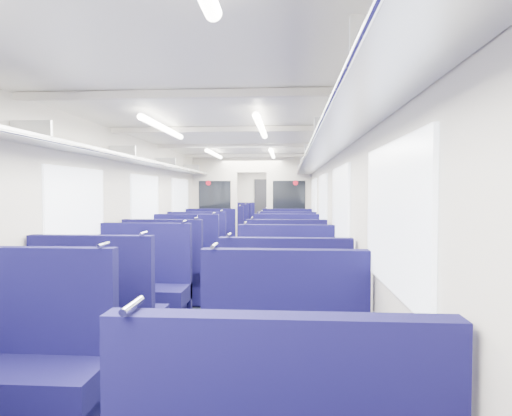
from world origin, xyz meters
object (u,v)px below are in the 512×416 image
object	(u,v)px
seat_14	(185,264)
bulkhead	(252,205)
seat_6	(26,374)
seat_9	(285,330)
seat_16	(199,254)
seat_21	(287,237)
seat_13	(286,277)
seat_8	(99,323)
seat_17	(287,254)
seat_25	(287,230)
seat_20	(223,237)
seat_22	(229,233)
seat_19	(287,247)
seat_18	(209,246)
seat_27	(287,227)
seat_23	(287,233)
seat_11	(286,299)
seat_12	(166,277)
seat_10	(143,293)
seat_26	(238,226)
seat_7	(284,381)
seat_15	(287,263)
seat_24	(234,229)
end_door	(265,207)

from	to	relation	value
seat_14	bulkhead	bearing A→B (deg)	76.18
seat_6	seat_9	size ratio (longest dim) A/B	1.00
seat_16	seat_21	world-z (taller)	same
seat_9	seat_13	world-z (taller)	same
seat_8	seat_17	xyz separation A→B (m)	(1.66, 4.59, 0.00)
seat_16	seat_25	size ratio (longest dim) A/B	1.00
seat_14	seat_20	world-z (taller)	same
seat_22	seat_20	bearing A→B (deg)	-90.00
seat_19	seat_8	bearing A→B (deg)	-106.17
seat_13	seat_18	bearing A→B (deg)	116.28
bulkhead	seat_19	size ratio (longest dim) A/B	2.32
seat_27	seat_23	bearing A→B (deg)	-90.00
seat_11	seat_12	world-z (taller)	same
seat_10	seat_19	xyz separation A→B (m)	(1.66, 4.52, 0.00)
seat_13	seat_26	xyz separation A→B (m)	(-1.66, 9.02, 0.00)
seat_9	seat_22	distance (m)	9.08
seat_7	seat_8	size ratio (longest dim) A/B	1.00
seat_6	seat_25	xyz separation A→B (m)	(1.66, 11.09, 0.00)
seat_6	seat_7	bearing A→B (deg)	0.17
seat_10	seat_25	bearing A→B (deg)	79.28
seat_6	bulkhead	bearing A→B (deg)	83.95
seat_12	seat_22	distance (m)	6.64
bulkhead	seat_10	size ratio (longest dim) A/B	2.32
seat_7	seat_27	distance (m)	12.37
seat_27	seat_17	bearing A→B (deg)	-90.00
seat_18	seat_23	bearing A→B (deg)	62.56
bulkhead	seat_6	size ratio (longest dim) A/B	2.32
seat_20	seat_23	world-z (taller)	same
seat_7	seat_16	world-z (taller)	same
seat_6	seat_10	bearing A→B (deg)	90.00
seat_15	seat_17	xyz separation A→B (m)	(0.00, 1.09, 0.00)
bulkhead	seat_17	world-z (taller)	bulkhead
bulkhead	seat_9	world-z (taller)	bulkhead
bulkhead	seat_13	size ratio (longest dim) A/B	2.32
seat_8	seat_7	bearing A→B (deg)	-34.06
seat_10	seat_6	bearing A→B (deg)	-90.00
seat_9	seat_17	world-z (taller)	same
seat_24	seat_23	bearing A→B (deg)	-37.98
seat_20	seat_19	bearing A→B (deg)	-50.29
seat_11	seat_23	size ratio (longest dim) A/B	1.00
seat_8	seat_26	size ratio (longest dim) A/B	1.00
seat_22	seat_26	xyz separation A→B (m)	(0.00, 2.48, 0.00)
end_door	seat_12	bearing A→B (deg)	-94.57
bulkhead	seat_25	bearing A→B (deg)	75.74
seat_15	seat_18	bearing A→B (deg)	127.61
bulkhead	seat_26	xyz separation A→B (m)	(-0.83, 4.62, -0.86)
bulkhead	seat_22	distance (m)	2.45
seat_10	seat_14	xyz separation A→B (m)	(0.00, 2.13, 0.00)
seat_22	seat_24	bearing A→B (deg)	90.00
seat_22	seat_27	world-z (taller)	same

